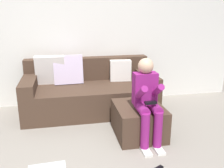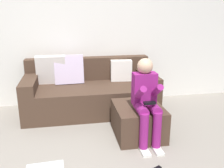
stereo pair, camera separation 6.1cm
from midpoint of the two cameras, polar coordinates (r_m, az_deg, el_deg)
wall_back at (r=4.46m, az=-7.68°, el=13.02°), size 5.94×0.10×2.75m
couch_sectional at (r=4.21m, az=-4.71°, el=-1.70°), size 2.13×0.97×0.93m
ottoman at (r=3.43m, az=6.48°, el=-8.28°), size 0.62×0.71×0.42m
person_seated at (r=3.13m, az=8.43°, el=-3.35°), size 0.30×0.57×1.08m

